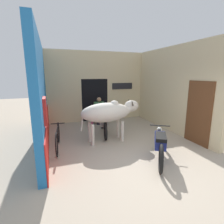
{
  "coord_description": "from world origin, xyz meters",
  "views": [
    {
      "loc": [
        -2.14,
        -3.39,
        2.27
      ],
      "look_at": [
        -0.18,
        2.18,
        0.98
      ],
      "focal_mm": 28.0,
      "sensor_mm": 36.0,
      "label": 1
    }
  ],
  "objects": [
    {
      "name": "motorcycle_near",
      "position": [
        0.54,
        0.34,
        0.45
      ],
      "size": [
        1.18,
        1.81,
        0.79
      ],
      "color": "black",
      "rests_on": "ground_plane"
    },
    {
      "name": "wall_left_shopfront",
      "position": [
        -2.42,
        2.41,
        1.6
      ],
      "size": [
        0.25,
        4.85,
        3.32
      ],
      "color": "#236BAD",
      "rests_on": "ground_plane"
    },
    {
      "name": "cow",
      "position": [
        -0.35,
        2.01,
        1.01
      ],
      "size": [
        2.09,
        0.76,
        1.44
      ],
      "color": "beige",
      "rests_on": "ground_plane"
    },
    {
      "name": "wall_right_with_door",
      "position": [
        2.42,
        2.37,
        1.64
      ],
      "size": [
        0.22,
        4.85,
        3.32
      ],
      "color": "beige",
      "rests_on": "ground_plane"
    },
    {
      "name": "shopkeeper_seated",
      "position": [
        -0.09,
        4.19,
        0.64
      ],
      "size": [
        0.45,
        0.33,
        1.23
      ],
      "color": "#282833",
      "rests_on": "ground_plane"
    },
    {
      "name": "plastic_stool",
      "position": [
        -0.45,
        4.34,
        0.23
      ],
      "size": [
        0.29,
        0.29,
        0.43
      ],
      "color": "#DB6093",
      "rests_on": "ground_plane"
    },
    {
      "name": "motorcycle_far",
      "position": [
        -0.31,
        2.8,
        0.45
      ],
      "size": [
        0.62,
        2.01,
        0.79
      ],
      "color": "black",
      "rests_on": "ground_plane"
    },
    {
      "name": "ground_plane",
      "position": [
        0.0,
        0.0,
        0.0
      ],
      "size": [
        30.0,
        30.0,
        0.0
      ],
      "primitive_type": "plane",
      "color": "tan"
    },
    {
      "name": "bicycle",
      "position": [
        -2.04,
        1.96,
        0.35
      ],
      "size": [
        0.44,
        1.74,
        0.7
      ],
      "color": "black",
      "rests_on": "ground_plane"
    },
    {
      "name": "wall_back_with_doorway",
      "position": [
        -0.05,
        5.12,
        1.4
      ],
      "size": [
        4.67,
        0.93,
        3.32
      ],
      "color": "beige",
      "rests_on": "ground_plane"
    }
  ]
}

